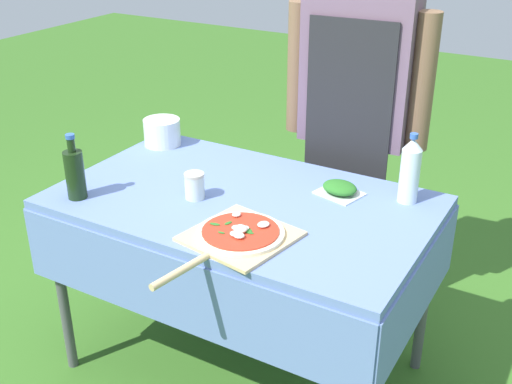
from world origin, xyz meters
TOP-DOWN VIEW (x-y plane):
  - ground_plane at (0.00, 0.00)m, footprint 12.00×12.00m
  - prep_table at (0.00, 0.00)m, footprint 1.40×0.86m
  - person_cook at (0.17, 0.65)m, footprint 0.63×0.23m
  - pizza_on_peel at (0.15, -0.27)m, footprint 0.37×0.57m
  - oil_bottle at (-0.54, -0.30)m, footprint 0.07×0.07m
  - water_bottle at (0.54, 0.28)m, footprint 0.07×0.07m
  - herb_container at (0.30, 0.21)m, footprint 0.19×0.17m
  - mixing_tub at (-0.59, 0.29)m, footprint 0.16×0.16m
  - sauce_jar at (-0.15, -0.09)m, footprint 0.08×0.08m

SIDE VIEW (x-z plane):
  - ground_plane at x=0.00m, z-range 0.00..0.00m
  - prep_table at x=0.00m, z-range 0.32..1.11m
  - pizza_on_peel at x=0.15m, z-range 0.78..0.84m
  - herb_container at x=0.30m, z-range 0.80..0.84m
  - sauce_jar at x=-0.15m, z-range 0.79..0.89m
  - mixing_tub at x=-0.59m, z-range 0.80..0.91m
  - oil_bottle at x=-0.54m, z-range 0.77..1.02m
  - water_bottle at x=0.54m, z-range 0.79..1.05m
  - person_cook at x=0.17m, z-range 0.15..1.84m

